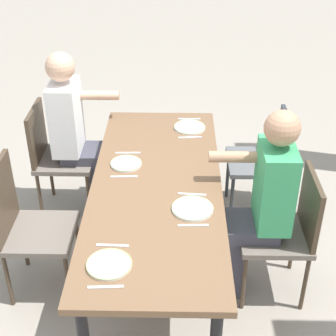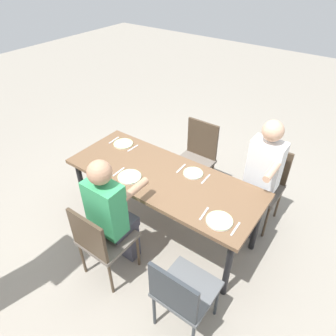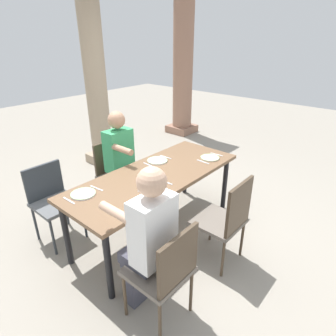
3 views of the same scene
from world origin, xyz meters
name	(u,v)px [view 1 (image 1 of 3)]	position (x,y,z in m)	size (l,w,h in m)	color
ground_plane	(158,276)	(0.00, 0.00, 0.00)	(16.00, 16.00, 0.00)	gray
dining_table	(156,194)	(0.00, 0.00, 0.69)	(2.05, 0.81, 0.76)	brown
chair_west_north	(266,157)	(-0.79, 0.82, 0.51)	(0.44, 0.44, 0.86)	#5B5E61
chair_west_south	(55,152)	(-0.79, -0.82, 0.53)	(0.44, 0.44, 0.90)	#6A6158
chair_mid_north	(287,227)	(0.09, 0.82, 0.51)	(0.44, 0.44, 0.88)	#6A6158
chair_mid_south	(25,222)	(0.09, -0.83, 0.53)	(0.44, 0.44, 0.94)	#6A6158
diner_woman_green	(262,202)	(0.09, 0.65, 0.70)	(0.35, 0.49, 1.31)	#3F3F4C
diner_man_white	(76,131)	(-0.79, -0.64, 0.72)	(0.35, 0.50, 1.33)	#3F3F4C
plate_0	(190,127)	(-0.76, 0.22, 0.77)	(0.23, 0.23, 0.02)	white
fork_0	(189,119)	(-0.91, 0.22, 0.77)	(0.02, 0.17, 0.01)	silver
spoon_0	(190,137)	(-0.61, 0.22, 0.77)	(0.02, 0.17, 0.01)	silver
plate_1	(126,164)	(-0.23, -0.21, 0.77)	(0.21, 0.21, 0.02)	white
fork_1	(128,153)	(-0.38, -0.21, 0.77)	(0.02, 0.17, 0.01)	silver
spoon_1	(124,177)	(-0.08, -0.21, 0.77)	(0.02, 0.17, 0.01)	silver
plate_2	(193,208)	(0.26, 0.22, 0.77)	(0.24, 0.24, 0.02)	white
fork_2	(192,194)	(0.11, 0.22, 0.77)	(0.02, 0.17, 0.01)	silver
spoon_2	(193,225)	(0.41, 0.22, 0.77)	(0.02, 0.17, 0.01)	silver
plate_3	(109,264)	(0.73, -0.21, 0.77)	(0.23, 0.23, 0.02)	silver
fork_3	(113,245)	(0.58, -0.21, 0.77)	(0.02, 0.17, 0.01)	silver
spoon_3	(105,287)	(0.88, -0.21, 0.77)	(0.02, 0.17, 0.01)	silver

